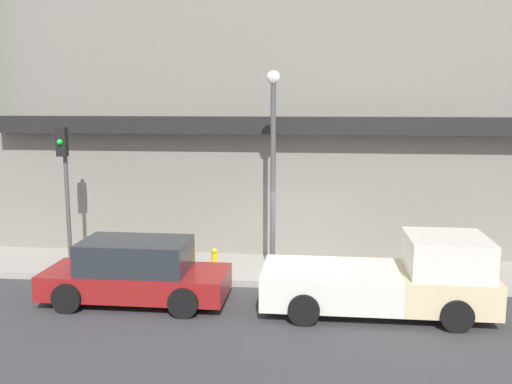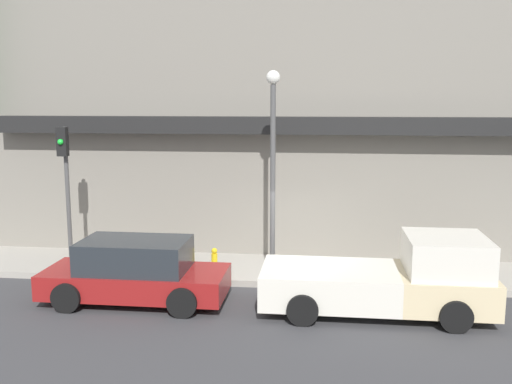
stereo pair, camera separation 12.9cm
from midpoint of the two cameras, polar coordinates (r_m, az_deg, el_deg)
ground_plane at (r=15.09m, az=3.10°, el=-9.64°), size 80.00×80.00×0.00m
sidewalk at (r=16.33m, az=3.37°, el=-7.86°), size 36.00×2.66×0.17m
building at (r=18.42m, az=3.92°, el=8.43°), size 19.80×3.80×10.28m
pickup_truck at (r=13.62m, az=13.18°, el=-8.44°), size 5.22×2.25×1.83m
parked_car at (r=14.24m, az=-12.16°, el=-7.85°), size 4.42×1.98×1.54m
fire_hydrant at (r=15.83m, az=-4.41°, el=-6.82°), size 0.17×0.17×0.68m
street_lamp at (r=14.84m, az=1.47°, el=4.22°), size 0.36×0.36×5.44m
traffic_light at (r=16.70m, az=-18.79°, el=1.88°), size 0.28×0.42×3.97m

